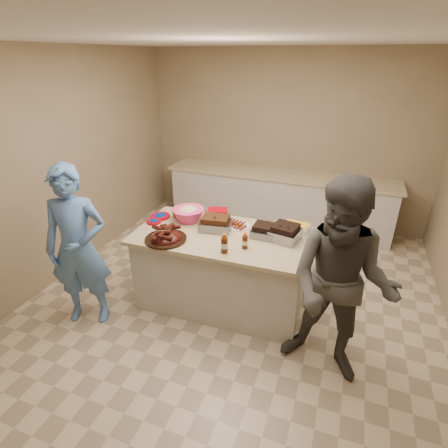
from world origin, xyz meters
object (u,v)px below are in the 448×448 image
at_px(island, 222,301).
at_px(coleslaw_bowl, 189,221).
at_px(plastic_cup, 176,217).
at_px(guest_blue, 92,315).
at_px(roasting_pan, 285,239).
at_px(bbq_bottle_b, 245,248).
at_px(rib_platter, 166,240).
at_px(mustard_bottle, 206,227).
at_px(guest_gray, 326,367).
at_px(bbq_bottle_a, 224,252).

height_order(island, coleslaw_bowl, coleslaw_bowl).
height_order(plastic_cup, guest_blue, plastic_cup).
xyz_separation_m(roasting_pan, bbq_bottle_b, (-0.33, -0.31, 0.00)).
relative_size(rib_platter, mustard_bottle, 3.69).
bearing_deg(mustard_bottle, rib_platter, -122.99).
height_order(roasting_pan, plastic_cup, roasting_pan).
relative_size(roasting_pan, guest_gray, 0.15).
xyz_separation_m(coleslaw_bowl, guest_gray, (1.71, -0.74, -0.88)).
relative_size(guest_blue, guest_gray, 0.94).
xyz_separation_m(mustard_bottle, plastic_cup, (-0.43, 0.12, 0.00)).
distance_m(roasting_pan, guest_gray, 1.25).
relative_size(roasting_pan, guest_blue, 0.16).
bearing_deg(guest_gray, rib_platter, -177.57).
distance_m(island, guest_gray, 1.35).
bearing_deg(mustard_bottle, plastic_cup, 164.27).
relative_size(bbq_bottle_b, guest_blue, 0.10).
xyz_separation_m(bbq_bottle_a, plastic_cup, (-0.81, 0.56, 0.00)).
distance_m(coleslaw_bowl, bbq_bottle_b, 0.87).
bearing_deg(roasting_pan, mustard_bottle, -167.83).
relative_size(rib_platter, guest_gray, 0.24).
bearing_deg(guest_blue, bbq_bottle_a, -5.31).
relative_size(roasting_pan, bbq_bottle_b, 1.66).
relative_size(island, rib_platter, 4.33).
height_order(rib_platter, guest_blue, rib_platter).
bearing_deg(island, roasting_pan, 9.21).
height_order(roasting_pan, bbq_bottle_b, bbq_bottle_b).
xyz_separation_m(island, guest_gray, (1.23, -0.55, 0.00)).
height_order(island, mustard_bottle, mustard_bottle).
height_order(rib_platter, guest_gray, rib_platter).
height_order(rib_platter, plastic_cup, rib_platter).
xyz_separation_m(rib_platter, guest_gray, (1.72, -0.24, -0.88)).
xyz_separation_m(roasting_pan, guest_gray, (0.59, -0.68, -0.88)).
relative_size(plastic_cup, guest_blue, 0.06).
distance_m(coleslaw_bowl, guest_gray, 2.05).
xyz_separation_m(bbq_bottle_b, guest_gray, (0.92, -0.36, -0.88)).
bearing_deg(guest_blue, guest_gray, -16.86).
xyz_separation_m(plastic_cup, guest_gray, (1.89, -0.78, -0.88)).
bearing_deg(coleslaw_bowl, guest_blue, -130.21).
bearing_deg(roasting_pan, guest_gray, -37.90).
distance_m(rib_platter, roasting_pan, 1.21).
bearing_deg(guest_gray, mustard_bottle, 166.09).
bearing_deg(guest_blue, coleslaw_bowl, 28.80).
relative_size(island, guest_blue, 1.08).
bearing_deg(coleslaw_bowl, bbq_bottle_b, -25.66).
bearing_deg(mustard_bottle, island, -24.23).
bearing_deg(guest_blue, mustard_bottle, 18.15).
height_order(island, rib_platter, rib_platter).
bearing_deg(island, plastic_cup, 159.68).
bearing_deg(island, guest_gray, -25.89).
bearing_deg(bbq_bottle_a, roasting_pan, 43.38).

